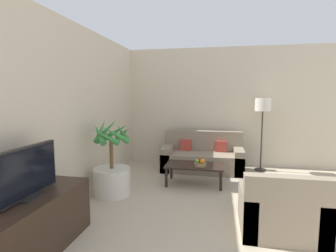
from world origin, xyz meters
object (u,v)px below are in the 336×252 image
at_px(floor_lamp, 263,109).
at_px(apple_red, 200,160).
at_px(television, 27,173).
at_px(coffee_table, 195,167).
at_px(orange_fruit, 202,161).
at_px(potted_palm, 112,172).
at_px(armchair, 280,212).
at_px(fruit_bowl, 200,164).
at_px(apple_green, 197,161).
at_px(tv_console, 31,227).
at_px(sofa_loveseat, 203,158).
at_px(ottoman, 271,191).

xyz_separation_m(floor_lamp, apple_red, (-1.22, -1.20, -0.87)).
xyz_separation_m(television, coffee_table, (1.41, 2.47, -0.54)).
distance_m(coffee_table, orange_fruit, 0.24).
relative_size(potted_palm, armchair, 1.38).
bearing_deg(fruit_bowl, apple_green, -161.85).
bearing_deg(apple_green, tv_console, -121.75).
height_order(potted_palm, coffee_table, potted_palm).
xyz_separation_m(tv_console, sofa_loveseat, (1.49, 3.43, -0.03)).
bearing_deg(armchair, potted_palm, 163.08).
height_order(tv_console, armchair, armchair).
distance_m(television, ottoman, 3.25).
bearing_deg(potted_palm, tv_console, -94.74).
distance_m(tv_console, orange_fruit, 2.83).
distance_m(potted_palm, armchair, 2.54).
bearing_deg(apple_red, armchair, -54.54).
relative_size(apple_red, ottoman, 0.11).
bearing_deg(apple_red, floor_lamp, 44.55).
relative_size(sofa_loveseat, armchair, 1.88).
height_order(coffee_table, armchair, armchair).
xyz_separation_m(potted_palm, sofa_loveseat, (1.35, 1.73, -0.11)).
height_order(sofa_loveseat, apple_red, sofa_loveseat).
bearing_deg(coffee_table, sofa_loveseat, 84.99).
height_order(tv_console, orange_fruit, tv_console).
bearing_deg(orange_fruit, ottoman, -27.08).
bearing_deg(sofa_loveseat, tv_console, -113.53).
height_order(apple_red, orange_fruit, orange_fruit).
xyz_separation_m(apple_green, armchair, (1.10, -1.40, -0.21)).
xyz_separation_m(orange_fruit, armchair, (1.01, -1.39, -0.21)).
bearing_deg(tv_console, ottoman, 34.86).
xyz_separation_m(tv_console, armchair, (2.56, 0.97, -0.05)).
bearing_deg(sofa_loveseat, potted_palm, -128.06).
relative_size(tv_console, armchair, 1.57).
bearing_deg(floor_lamp, coffee_table, -138.45).
distance_m(tv_console, apple_red, 2.88).
height_order(apple_red, apple_green, apple_green).
bearing_deg(television, apple_red, 58.28).
xyz_separation_m(armchair, ottoman, (0.05, 0.85, -0.06)).
bearing_deg(ottoman, fruit_bowl, 152.61).
bearing_deg(television, potted_palm, 85.37).
distance_m(orange_fruit, armchair, 1.73).
xyz_separation_m(floor_lamp, coffee_table, (-1.32, -1.17, -1.00)).
bearing_deg(ottoman, orange_fruit, 152.92).
bearing_deg(coffee_table, television, -119.66).
bearing_deg(apple_red, orange_fruit, -61.60).
xyz_separation_m(television, apple_red, (1.51, 2.44, -0.40)).
bearing_deg(sofa_loveseat, floor_lamp, 9.61).
xyz_separation_m(coffee_table, orange_fruit, (0.15, -0.11, 0.14)).
bearing_deg(apple_green, sofa_loveseat, 88.49).
bearing_deg(potted_palm, sofa_loveseat, 51.94).
xyz_separation_m(floor_lamp, fruit_bowl, (-1.21, -1.25, -0.93)).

